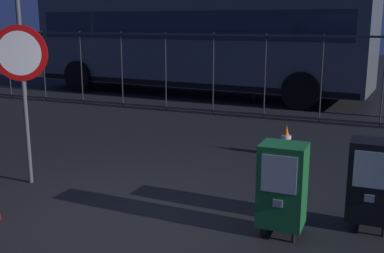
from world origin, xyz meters
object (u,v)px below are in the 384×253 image
Objects in this scene: traffic_cone at (286,141)px; bus_near at (196,39)px; newspaper_box_primary at (282,185)px; stop_sign at (22,72)px; newspaper_box_secondary at (371,181)px.

traffic_cone is 0.05× the size of bus_near.
newspaper_box_primary is 0.10× the size of bus_near.
traffic_cone is at bearing -50.94° from bus_near.
bus_near is (-1.00, 8.73, 0.11)m from stop_sign.
newspaper_box_primary is 3.18m from traffic_cone.
newspaper_box_secondary is at bearing -52.52° from bus_near.
newspaper_box_secondary is 2.99m from traffic_cone.
traffic_cone is at bearing 42.36° from stop_sign.
newspaper_box_primary is 3.84m from stop_sign.
bus_near reaches higher than traffic_cone.
stop_sign is at bearing -137.64° from traffic_cone.
newspaper_box_primary is 10.23m from bus_near.
bus_near is (-4.69, 9.02, 1.14)m from newspaper_box_primary.
stop_sign is at bearing -177.06° from newspaper_box_secondary.
bus_near reaches higher than stop_sign.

